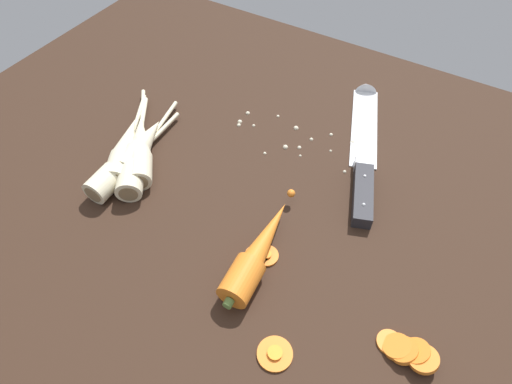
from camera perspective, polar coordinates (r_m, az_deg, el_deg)
ground_plane at (r=69.51cm, az=0.84°, el=-0.76°), size 120.00×90.00×4.00cm
chefs_knife at (r=76.66cm, az=13.83°, el=6.44°), size 15.29×33.69×4.18cm
whole_carrot at (r=58.87cm, az=0.24°, el=-7.73°), size 5.40×20.76×4.20cm
parsnip_front at (r=74.36cm, az=-16.50°, el=5.46°), size 12.36×19.87×4.00cm
parsnip_mid_left at (r=74.18cm, az=-14.47°, el=5.92°), size 6.40×18.53×4.00cm
parsnip_mid_right at (r=71.91cm, az=-16.78°, el=3.49°), size 4.60×21.97×4.00cm
parsnip_back at (r=72.46cm, az=-15.43°, el=4.34°), size 14.97×20.65×4.00cm
parsnip_outer at (r=73.89cm, az=-14.77°, el=5.62°), size 16.58×19.82×4.00cm
carrot_slice_stack at (r=57.18cm, az=18.89°, el=-18.80°), size 7.27×3.91×2.49cm
carrot_slice_stray_near at (r=60.67cm, az=1.37°, el=-8.14°), size 3.33×3.33×0.70cm
carrot_slice_stray_mid at (r=60.68cm, az=0.09°, el=-8.11°), size 3.31×3.31×0.70cm
carrot_slice_stray_far at (r=54.88cm, az=2.45°, el=-20.12°), size 4.27×4.27×0.70cm
mince_crumbs at (r=76.45cm, az=4.05°, el=7.60°), size 21.44×10.56×0.88cm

